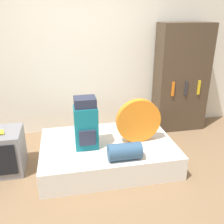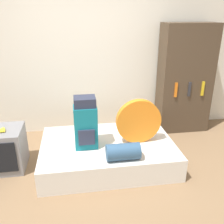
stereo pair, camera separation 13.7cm
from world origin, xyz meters
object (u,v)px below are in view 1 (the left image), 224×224
tent_bag (138,121)px  television (3,152)px  backpack (86,124)px  bookshelf (181,79)px  sleeping_roll (125,151)px

tent_bag → television: tent_bag is taller
backpack → tent_bag: 0.72m
tent_bag → bookshelf: bookshelf is taller
sleeping_roll → bookshelf: bearing=45.3°
backpack → sleeping_roll: (0.43, -0.39, -0.23)m
tent_bag → bookshelf: size_ratio=0.33×
backpack → bookshelf: bearing=28.7°
backpack → bookshelf: (1.77, 0.97, 0.27)m
backpack → sleeping_roll: backpack is taller
tent_bag → bookshelf: bearing=42.0°
sleeping_roll → bookshelf: size_ratio=0.22×
backpack → television: size_ratio=1.21×
backpack → television: bearing=172.6°
sleeping_roll → backpack: bearing=137.6°
backpack → television: (-1.11, 0.14, -0.37)m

